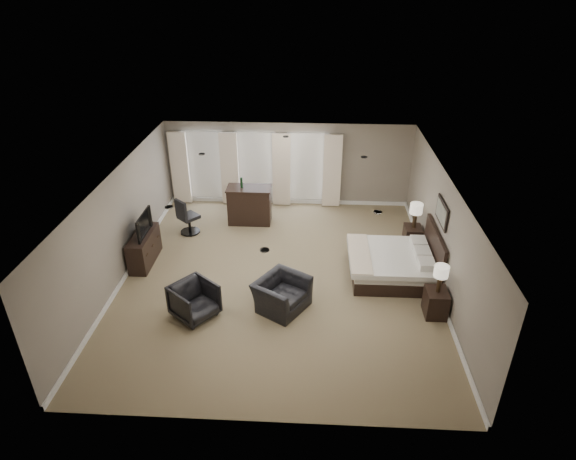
# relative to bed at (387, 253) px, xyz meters

# --- Properties ---
(room) EXTENTS (7.60, 8.60, 2.64)m
(room) POSITION_rel_bed_xyz_m (-2.58, -0.22, 0.67)
(room) COLOR #79694D
(room) RESTS_ON ground
(window_bay) EXTENTS (5.25, 0.20, 2.30)m
(window_bay) POSITION_rel_bed_xyz_m (-3.58, 3.89, 0.57)
(window_bay) COLOR silver
(window_bay) RESTS_ON room
(bed) EXTENTS (1.98, 1.89, 1.26)m
(bed) POSITION_rel_bed_xyz_m (0.00, 0.00, 0.00)
(bed) COLOR silver
(bed) RESTS_ON ground
(nightstand_near) EXTENTS (0.46, 0.56, 0.61)m
(nightstand_near) POSITION_rel_bed_xyz_m (0.89, -1.45, -0.33)
(nightstand_near) COLOR black
(nightstand_near) RESTS_ON ground
(nightstand_far) EXTENTS (0.44, 0.54, 0.59)m
(nightstand_far) POSITION_rel_bed_xyz_m (0.89, 1.45, -0.33)
(nightstand_far) COLOR black
(nightstand_far) RESTS_ON ground
(lamp_near) EXTENTS (0.31, 0.31, 0.63)m
(lamp_near) POSITION_rel_bed_xyz_m (0.89, -1.45, 0.29)
(lamp_near) COLOR beige
(lamp_near) RESTS_ON nightstand_near
(lamp_far) EXTENTS (0.33, 0.33, 0.69)m
(lamp_far) POSITION_rel_bed_xyz_m (0.89, 1.45, 0.30)
(lamp_far) COLOR beige
(lamp_far) RESTS_ON nightstand_far
(wall_art) EXTENTS (0.04, 0.96, 0.56)m
(wall_art) POSITION_rel_bed_xyz_m (1.12, 0.00, 1.12)
(wall_art) COLOR slate
(wall_art) RESTS_ON room
(dresser) EXTENTS (0.45, 1.38, 0.80)m
(dresser) POSITION_rel_bed_xyz_m (-6.03, 0.30, -0.23)
(dresser) COLOR black
(dresser) RESTS_ON ground
(tv) EXTENTS (0.58, 1.00, 0.13)m
(tv) POSITION_rel_bed_xyz_m (-6.03, 0.30, 0.24)
(tv) COLOR black
(tv) RESTS_ON dresser
(armchair_near) EXTENTS (1.19, 1.30, 0.96)m
(armchair_near) POSITION_rel_bed_xyz_m (-2.44, -1.38, -0.15)
(armchair_near) COLOR black
(armchair_near) RESTS_ON ground
(armchair_far) EXTENTS (1.14, 1.15, 0.86)m
(armchair_far) POSITION_rel_bed_xyz_m (-4.27, -1.78, -0.20)
(armchair_far) COLOR black
(armchair_far) RESTS_ON ground
(bar_counter) EXTENTS (1.28, 0.67, 1.12)m
(bar_counter) POSITION_rel_bed_xyz_m (-3.63, 2.63, -0.07)
(bar_counter) COLOR black
(bar_counter) RESTS_ON ground
(bar_stool_left) EXTENTS (0.40, 0.40, 0.75)m
(bar_stool_left) POSITION_rel_bed_xyz_m (-4.24, 3.42, -0.25)
(bar_stool_left) COLOR black
(bar_stool_left) RESTS_ON ground
(bar_stool_right) EXTENTS (0.42, 0.42, 0.71)m
(bar_stool_right) POSITION_rel_bed_xyz_m (-3.20, 3.12, -0.27)
(bar_stool_right) COLOR black
(bar_stool_right) RESTS_ON ground
(desk_chair) EXTENTS (0.77, 0.77, 1.07)m
(desk_chair) POSITION_rel_bed_xyz_m (-5.26, 1.89, -0.09)
(desk_chair) COLOR black
(desk_chair) RESTS_ON ground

